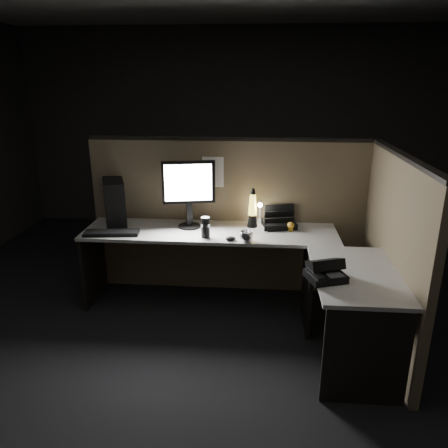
# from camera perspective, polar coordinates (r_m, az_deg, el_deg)

# --- Properties ---
(floor) EXTENTS (6.00, 6.00, 0.00)m
(floor) POSITION_cam_1_polar(r_m,az_deg,el_deg) (3.75, -0.45, -14.61)
(floor) COLOR black
(floor) RESTS_ON ground
(room_shell) EXTENTS (6.00, 6.00, 6.00)m
(room_shell) POSITION_cam_1_polar(r_m,az_deg,el_deg) (3.17, -0.52, 10.68)
(room_shell) COLOR silver
(room_shell) RESTS_ON ground
(partition_back) EXTENTS (2.66, 0.06, 1.50)m
(partition_back) POSITION_cam_1_polar(r_m,az_deg,el_deg) (4.27, 0.66, 0.82)
(partition_back) COLOR brown
(partition_back) RESTS_ON ground
(partition_right) EXTENTS (0.06, 1.66, 1.50)m
(partition_right) POSITION_cam_1_polar(r_m,az_deg,el_deg) (3.63, 21.12, -3.80)
(partition_right) COLOR brown
(partition_right) RESTS_ON ground
(desk) EXTENTS (2.60, 1.60, 0.73)m
(desk) POSITION_cam_1_polar(r_m,az_deg,el_deg) (3.69, 2.68, -5.00)
(desk) COLOR #ADAAA4
(desk) RESTS_ON ground
(pc_tower) EXTENTS (0.31, 0.44, 0.42)m
(pc_tower) POSITION_cam_1_polar(r_m,az_deg,el_deg) (4.22, -14.10, 2.77)
(pc_tower) COLOR black
(pc_tower) RESTS_ON desk
(monitor) EXTENTS (0.48, 0.21, 0.62)m
(monitor) POSITION_cam_1_polar(r_m,az_deg,el_deg) (3.99, -4.63, 4.74)
(monitor) COLOR black
(monitor) RESTS_ON desk
(keyboard) EXTENTS (0.50, 0.22, 0.02)m
(keyboard) POSITION_cam_1_polar(r_m,az_deg,el_deg) (4.01, -14.46, -1.14)
(keyboard) COLOR black
(keyboard) RESTS_ON desk
(mouse) EXTENTS (0.10, 0.08, 0.04)m
(mouse) POSITION_cam_1_polar(r_m,az_deg,el_deg) (3.73, 0.88, -1.91)
(mouse) COLOR black
(mouse) RESTS_ON desk
(clip_lamp) EXTENTS (0.05, 0.18, 0.23)m
(clip_lamp) POSITION_cam_1_polar(r_m,az_deg,el_deg) (4.11, 4.71, 1.76)
(clip_lamp) COLOR silver
(clip_lamp) RESTS_ON desk
(organizer) EXTENTS (0.34, 0.31, 0.21)m
(organizer) POSITION_cam_1_polar(r_m,az_deg,el_deg) (4.10, 7.20, 0.34)
(organizer) COLOR black
(organizer) RESTS_ON desk
(lava_lamp) EXTENTS (0.10, 0.10, 0.37)m
(lava_lamp) POSITION_cam_1_polar(r_m,az_deg,el_deg) (4.04, 3.75, 1.70)
(lava_lamp) COLOR black
(lava_lamp) RESTS_ON desk
(travel_mug) EXTENTS (0.08, 0.08, 0.18)m
(travel_mug) POSITION_cam_1_polar(r_m,az_deg,el_deg) (3.79, -2.43, -0.41)
(travel_mug) COLOR black
(travel_mug) RESTS_ON desk
(steel_mug) EXTENTS (0.14, 0.14, 0.09)m
(steel_mug) POSITION_cam_1_polar(r_m,az_deg,el_deg) (3.71, 2.92, -1.63)
(steel_mug) COLOR #BABBC2
(steel_mug) RESTS_ON desk
(figurine) EXTENTS (0.06, 0.06, 0.06)m
(figurine) POSITION_cam_1_polar(r_m,az_deg,el_deg) (4.00, 8.71, -0.17)
(figurine) COLOR gold
(figurine) RESTS_ON desk
(pinned_paper) EXTENTS (0.20, 0.00, 0.29)m
(pinned_paper) POSITION_cam_1_polar(r_m,az_deg,el_deg) (4.13, -1.45, 6.80)
(pinned_paper) COLOR white
(pinned_paper) RESTS_ON partition_back
(desk_phone) EXTENTS (0.30, 0.30, 0.15)m
(desk_phone) POSITION_cam_1_polar(r_m,az_deg,el_deg) (3.11, 13.03, -6.03)
(desk_phone) COLOR black
(desk_phone) RESTS_ON desk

